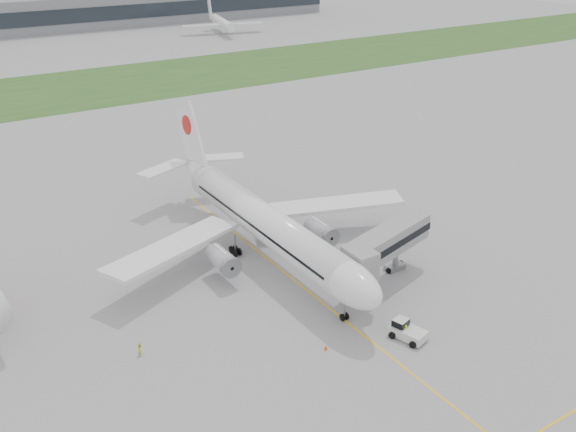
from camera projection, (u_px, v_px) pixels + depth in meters
ground at (279, 268)px, 89.50m from camera, size 600.00×600.00×0.00m
apron_markings at (299, 284)px, 85.67m from camera, size 70.00×70.00×0.04m
grass_strip at (57, 91)px, 181.34m from camera, size 600.00×50.00×0.02m
airliner at (261, 219)px, 90.84m from camera, size 48.13×53.95×17.88m
pushback_tug at (406, 330)px, 74.40m from camera, size 3.70×4.61×2.11m
jet_bridge at (383, 245)px, 83.44m from camera, size 16.39×8.75×7.77m
safety_cone_left at (326, 347)px, 72.51m from camera, size 0.43×0.43×0.59m
safety_cone_right at (419, 335)px, 74.76m from camera, size 0.40×0.40×0.55m
ground_crew_near at (405, 331)px, 74.35m from camera, size 0.65×0.44×1.76m
ground_crew_far at (141, 349)px, 71.49m from camera, size 0.89×0.95×1.55m
distant_aircraft_right at (223, 34)px, 271.84m from camera, size 40.29×37.36×13.02m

